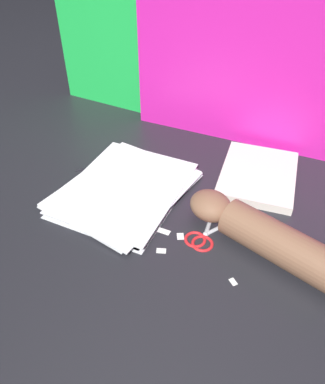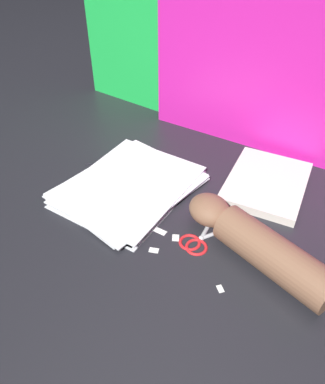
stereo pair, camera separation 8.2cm
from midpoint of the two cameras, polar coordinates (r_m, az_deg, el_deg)
ground_plane at (r=0.88m, az=2.50°, el=-1.80°), size 6.00×6.00×0.00m
backdrop_panel_left at (r=1.11m, az=6.80°, el=23.94°), size 0.77×0.06×0.57m
backdrop_panel_center at (r=1.00m, az=23.43°, el=16.92°), size 0.80×0.11×0.49m
paper_stack at (r=0.92m, az=-2.60°, el=0.80°), size 0.29×0.34×0.02m
book_closed at (r=0.97m, az=17.94°, el=1.24°), size 0.23×0.27×0.02m
scissors at (r=0.81m, az=9.04°, el=-6.79°), size 0.10×0.17×0.01m
hand_forearm at (r=0.77m, az=17.24°, el=-7.67°), size 0.35×0.15×0.08m
paper_scrap_near at (r=0.81m, az=2.50°, el=-6.11°), size 0.03×0.02×0.00m
paper_scrap_mid at (r=0.80m, az=4.96°, el=-7.09°), size 0.02×0.02×0.00m
paper_scrap_far at (r=0.78m, az=1.72°, el=-9.00°), size 0.02×0.02×0.00m
paper_scrap_side at (r=0.73m, az=12.07°, el=-14.38°), size 0.02×0.02×0.00m
pen at (r=1.02m, az=-5.76°, el=4.82°), size 0.09×0.11×0.01m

